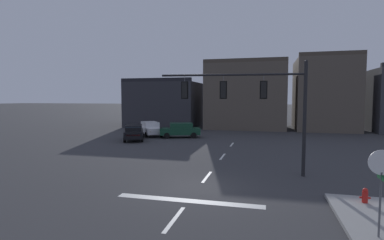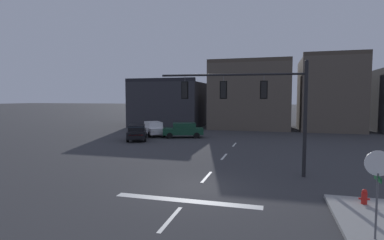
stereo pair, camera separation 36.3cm
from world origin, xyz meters
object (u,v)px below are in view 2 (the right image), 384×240
at_px(signal_mast_near_side, 255,98).
at_px(fire_hydrant, 364,199).
at_px(stop_sign, 378,173).
at_px(car_lot_middle, 183,130).
at_px(car_lot_nearside, 154,128).
at_px(car_lot_farside, 137,132).

xyz_separation_m(signal_mast_near_side, fire_hydrant, (4.58, -4.14, -4.04)).
relative_size(stop_sign, car_lot_middle, 0.60).
height_order(stop_sign, fire_hydrant, stop_sign).
height_order(signal_mast_near_side, fire_hydrant, signal_mast_near_side).
bearing_deg(stop_sign, car_lot_nearside, 126.33).
xyz_separation_m(signal_mast_near_side, stop_sign, (4.04, -7.39, -2.22)).
bearing_deg(car_lot_middle, car_lot_farside, -141.07).
distance_m(stop_sign, car_lot_farside, 24.95).
xyz_separation_m(car_lot_nearside, car_lot_farside, (-0.22, -3.92, 0.00)).
bearing_deg(car_lot_farside, car_lot_nearside, 86.78).
bearing_deg(car_lot_middle, fire_hydrant, -54.50).
bearing_deg(signal_mast_near_side, car_lot_nearside, 129.61).
relative_size(signal_mast_near_side, car_lot_nearside, 1.77).
bearing_deg(car_lot_farside, car_lot_middle, 38.93).
distance_m(signal_mast_near_side, car_lot_middle, 17.12).
distance_m(signal_mast_near_side, car_lot_farside, 17.21).
height_order(car_lot_nearside, car_lot_middle, same).
distance_m(signal_mast_near_side, stop_sign, 8.71).
relative_size(stop_sign, fire_hydrant, 3.77).
height_order(car_lot_middle, car_lot_farside, same).
height_order(signal_mast_near_side, stop_sign, signal_mast_near_side).
bearing_deg(car_lot_nearside, car_lot_middle, -9.80).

